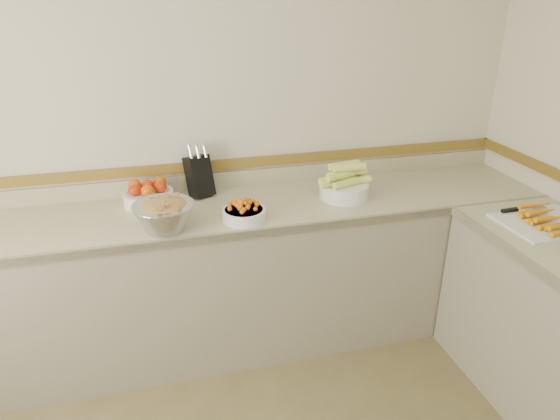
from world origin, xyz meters
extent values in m
plane|color=beige|center=(0.00, 2.00, 1.30)|extent=(4.00, 0.00, 4.00)
cube|color=tan|center=(0.00, 1.68, 0.88)|extent=(4.00, 0.65, 0.04)
cube|color=gray|center=(0.00, 1.68, 0.43)|extent=(4.00, 0.63, 0.86)
cube|color=#8A7C5C|center=(0.00, 1.36, 0.88)|extent=(4.00, 0.02, 0.04)
cube|color=tan|center=(0.00, 1.99, 0.95)|extent=(4.00, 0.02, 0.10)
cube|color=olive|center=(0.00, 1.99, 1.05)|extent=(4.00, 0.02, 0.06)
cube|color=black|center=(0.00, 1.90, 1.02)|extent=(0.18, 0.20, 0.26)
cylinder|color=silver|center=(-0.04, 1.87, 1.17)|extent=(0.03, 0.04, 0.07)
cylinder|color=silver|center=(0.00, 1.87, 1.17)|extent=(0.03, 0.04, 0.07)
cylinder|color=silver|center=(0.05, 1.87, 1.17)|extent=(0.03, 0.04, 0.07)
cylinder|color=silver|center=(-0.04, 1.90, 1.17)|extent=(0.03, 0.04, 0.07)
cylinder|color=silver|center=(0.00, 1.90, 1.17)|extent=(0.03, 0.04, 0.07)
cylinder|color=silver|center=(0.05, 1.90, 1.17)|extent=(0.03, 0.04, 0.07)
cylinder|color=silver|center=(-0.04, 1.92, 1.17)|extent=(0.03, 0.04, 0.07)
cylinder|color=silver|center=(0.00, 1.92, 1.17)|extent=(0.03, 0.04, 0.07)
cylinder|color=silver|center=(0.05, 1.92, 1.17)|extent=(0.03, 0.04, 0.07)
cylinder|color=white|center=(-0.29, 1.85, 0.94)|extent=(0.28, 0.28, 0.07)
torus|color=white|center=(-0.29, 1.85, 0.97)|extent=(0.28, 0.28, 0.01)
cylinder|color=white|center=(-0.29, 1.85, 0.97)|extent=(0.25, 0.25, 0.01)
ellipsoid|color=red|center=(-0.36, 1.81, 1.01)|extent=(0.07, 0.07, 0.06)
ellipsoid|color=#D95207|center=(-0.29, 1.78, 1.01)|extent=(0.07, 0.07, 0.06)
ellipsoid|color=red|center=(-0.22, 1.82, 1.01)|extent=(0.07, 0.07, 0.06)
ellipsoid|color=#D95207|center=(-0.36, 1.89, 1.01)|extent=(0.07, 0.07, 0.06)
ellipsoid|color=red|center=(-0.29, 1.86, 1.01)|extent=(0.07, 0.07, 0.06)
ellipsoid|color=#D95207|center=(-0.22, 1.90, 1.01)|extent=(0.07, 0.07, 0.06)
cylinder|color=white|center=(0.19, 1.50, 0.93)|extent=(0.23, 0.23, 0.06)
torus|color=white|center=(0.19, 1.50, 0.95)|extent=(0.23, 0.23, 0.01)
cylinder|color=white|center=(0.19, 1.50, 0.95)|extent=(0.20, 0.20, 0.01)
sphere|color=#E16307|center=(0.23, 1.56, 0.98)|extent=(0.03, 0.03, 0.03)
sphere|color=#E16307|center=(0.19, 1.48, 1.01)|extent=(0.03, 0.03, 0.03)
sphere|color=#E16307|center=(0.16, 1.48, 1.00)|extent=(0.03, 0.03, 0.03)
sphere|color=#E16307|center=(0.23, 1.54, 0.98)|extent=(0.03, 0.03, 0.03)
sphere|color=#E16307|center=(0.12, 1.52, 0.98)|extent=(0.03, 0.03, 0.03)
sphere|color=#E16307|center=(0.24, 1.44, 0.98)|extent=(0.03, 0.03, 0.03)
sphere|color=#E16307|center=(0.22, 1.52, 1.00)|extent=(0.03, 0.03, 0.03)
sphere|color=#E16307|center=(0.24, 1.50, 0.99)|extent=(0.03, 0.03, 0.03)
sphere|color=#E16307|center=(0.17, 1.42, 0.98)|extent=(0.03, 0.03, 0.03)
sphere|color=#E16307|center=(0.17, 1.47, 1.00)|extent=(0.03, 0.03, 0.03)
sphere|color=#E16307|center=(0.18, 1.49, 1.01)|extent=(0.03, 0.03, 0.03)
sphere|color=#E16307|center=(0.12, 1.49, 0.98)|extent=(0.03, 0.03, 0.03)
sphere|color=#E16307|center=(0.18, 1.48, 1.00)|extent=(0.03, 0.03, 0.03)
sphere|color=#E16307|center=(0.20, 1.54, 1.00)|extent=(0.03, 0.03, 0.03)
sphere|color=#E16307|center=(0.24, 1.53, 0.99)|extent=(0.03, 0.03, 0.03)
sphere|color=#E16307|center=(0.20, 1.51, 1.01)|extent=(0.03, 0.03, 0.03)
sphere|color=#E16307|center=(0.20, 1.50, 1.00)|extent=(0.03, 0.03, 0.03)
sphere|color=#E16307|center=(0.22, 1.45, 0.99)|extent=(0.03, 0.03, 0.03)
sphere|color=#E16307|center=(0.15, 1.49, 1.00)|extent=(0.03, 0.03, 0.03)
sphere|color=#E16307|center=(0.14, 1.46, 0.99)|extent=(0.03, 0.03, 0.03)
sphere|color=#E16307|center=(0.25, 1.53, 0.98)|extent=(0.03, 0.03, 0.03)
sphere|color=#E16307|center=(0.21, 1.50, 1.00)|extent=(0.03, 0.03, 0.03)
sphere|color=#E16307|center=(0.20, 1.46, 0.99)|extent=(0.03, 0.03, 0.03)
sphere|color=#E16307|center=(0.20, 1.50, 1.02)|extent=(0.03, 0.03, 0.03)
sphere|color=#E16307|center=(0.26, 1.48, 0.98)|extent=(0.03, 0.03, 0.03)
sphere|color=#E16307|center=(0.19, 1.50, 1.00)|extent=(0.03, 0.03, 0.03)
sphere|color=#E16307|center=(0.22, 1.54, 0.99)|extent=(0.03, 0.03, 0.03)
sphere|color=#E16307|center=(0.18, 1.50, 1.00)|extent=(0.03, 0.03, 0.03)
sphere|color=#E16307|center=(0.14, 1.56, 0.98)|extent=(0.03, 0.03, 0.03)
sphere|color=#E16307|center=(0.18, 1.50, 1.00)|extent=(0.03, 0.03, 0.03)
sphere|color=#E16307|center=(0.12, 1.47, 0.98)|extent=(0.03, 0.03, 0.03)
sphere|color=#E16307|center=(0.19, 1.50, 1.02)|extent=(0.03, 0.03, 0.03)
sphere|color=#E16307|center=(0.20, 1.47, 1.00)|extent=(0.03, 0.03, 0.03)
sphere|color=#E16307|center=(0.22, 1.57, 0.98)|extent=(0.03, 0.03, 0.03)
sphere|color=#E16307|center=(0.19, 1.54, 0.99)|extent=(0.03, 0.03, 0.03)
sphere|color=#E16307|center=(0.20, 1.56, 0.98)|extent=(0.03, 0.03, 0.03)
sphere|color=#E16307|center=(0.16, 1.45, 0.99)|extent=(0.03, 0.03, 0.03)
sphere|color=#E16307|center=(0.14, 1.53, 0.99)|extent=(0.03, 0.03, 0.03)
sphere|color=#E16307|center=(0.26, 1.52, 0.98)|extent=(0.03, 0.03, 0.03)
cylinder|color=white|center=(0.82, 1.65, 0.94)|extent=(0.29, 0.29, 0.09)
torus|color=white|center=(0.82, 1.65, 0.98)|extent=(0.29, 0.29, 0.01)
cylinder|color=#E5EF63|center=(0.75, 1.63, 1.01)|extent=(0.20, 0.08, 0.04)
cylinder|color=#E5EF63|center=(0.82, 1.61, 1.01)|extent=(0.19, 0.10, 0.04)
cylinder|color=#E5EF63|center=(0.88, 1.64, 1.01)|extent=(0.19, 0.05, 0.04)
cylinder|color=#E5EF63|center=(0.76, 1.69, 1.01)|extent=(0.20, 0.09, 0.04)
cylinder|color=#E5EF63|center=(0.85, 1.70, 1.01)|extent=(0.19, 0.05, 0.04)
cylinder|color=#E5EF63|center=(0.80, 1.65, 1.05)|extent=(0.20, 0.09, 0.04)
cylinder|color=#E5EF63|center=(0.86, 1.66, 1.05)|extent=(0.19, 0.06, 0.04)
cylinder|color=#E5EF63|center=(0.82, 1.68, 1.09)|extent=(0.20, 0.08, 0.04)
cylinder|color=#E5EF63|center=(0.78, 1.62, 1.05)|extent=(0.19, 0.11, 0.04)
cylinder|color=#E5EF63|center=(0.84, 1.63, 1.09)|extent=(0.19, 0.05, 0.04)
cylinder|color=#B2B2BA|center=(-0.22, 1.47, 0.97)|extent=(0.31, 0.31, 0.14)
torus|color=#B2B2BA|center=(-0.22, 1.47, 1.04)|extent=(0.31, 0.31, 0.01)
ellipsoid|color=red|center=(-0.22, 1.47, 1.03)|extent=(0.25, 0.25, 0.08)
cube|color=red|center=(-0.20, 1.40, 1.06)|extent=(0.03, 0.03, 0.02)
cube|color=#7BBF5C|center=(-0.15, 1.40, 1.05)|extent=(0.03, 0.03, 0.02)
cube|color=red|center=(-0.28, 1.52, 1.05)|extent=(0.03, 0.03, 0.02)
cube|color=#7BBF5C|center=(-0.22, 1.52, 1.05)|extent=(0.03, 0.03, 0.02)
cube|color=red|center=(-0.22, 1.45, 1.06)|extent=(0.03, 0.03, 0.02)
cube|color=#7BBF5C|center=(-0.26, 1.40, 1.05)|extent=(0.03, 0.03, 0.02)
cube|color=red|center=(-0.24, 1.38, 1.07)|extent=(0.02, 0.02, 0.02)
cube|color=#7BBF5C|center=(-0.20, 1.40, 1.06)|extent=(0.03, 0.03, 0.02)
cube|color=red|center=(-0.20, 1.54, 1.06)|extent=(0.03, 0.03, 0.02)
cube|color=#7BBF5C|center=(-0.19, 1.51, 1.06)|extent=(0.03, 0.03, 0.02)
cube|color=red|center=(-0.15, 1.52, 1.07)|extent=(0.03, 0.03, 0.02)
cube|color=#7BBF5C|center=(-0.22, 1.47, 1.05)|extent=(0.03, 0.03, 0.02)
cube|color=red|center=(-0.26, 1.47, 1.05)|extent=(0.02, 0.02, 0.02)
cube|color=#7BBF5C|center=(-0.22, 1.46, 1.06)|extent=(0.03, 0.03, 0.02)
cube|color=white|center=(1.70, 1.04, 0.91)|extent=(0.47, 0.37, 0.01)
cone|color=orange|center=(1.70, 0.95, 0.93)|extent=(0.18, 0.03, 0.03)
cone|color=orange|center=(1.70, 0.97, 0.93)|extent=(0.18, 0.03, 0.03)
cone|color=orange|center=(1.70, 1.00, 0.95)|extent=(0.18, 0.03, 0.03)
cone|color=orange|center=(1.70, 1.03, 0.93)|extent=(0.18, 0.03, 0.03)
cone|color=orange|center=(1.70, 1.05, 0.93)|extent=(0.18, 0.03, 0.03)
cone|color=orange|center=(1.70, 1.08, 0.95)|extent=(0.18, 0.03, 0.03)
cone|color=orange|center=(1.70, 1.11, 0.93)|extent=(0.18, 0.03, 0.03)
cone|color=orange|center=(1.70, 1.13, 0.93)|extent=(0.18, 0.03, 0.03)
cone|color=orange|center=(1.70, 1.16, 0.95)|extent=(0.18, 0.03, 0.03)
cube|color=silver|center=(1.74, 1.19, 0.92)|extent=(0.19, 0.04, 0.00)
cube|color=black|center=(1.60, 1.19, 0.92)|extent=(0.10, 0.02, 0.02)
camera|label=1|loc=(-0.24, -0.88, 2.03)|focal=32.00mm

